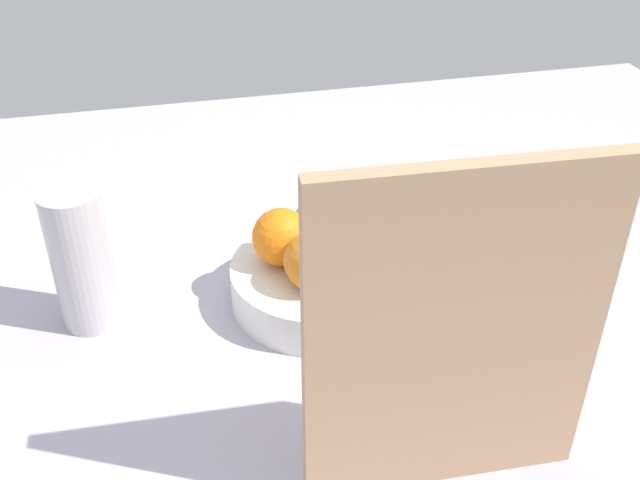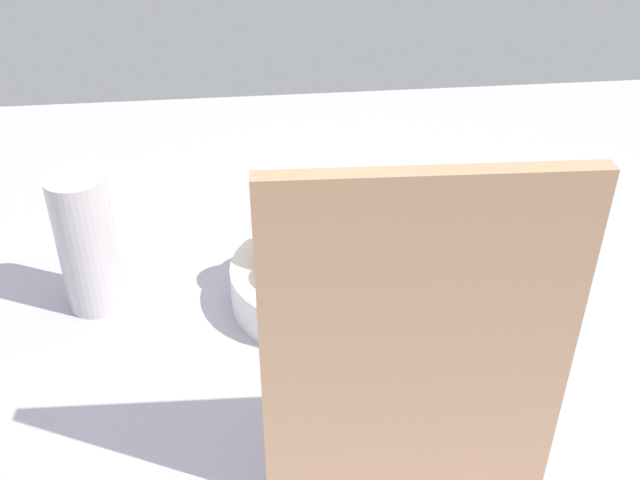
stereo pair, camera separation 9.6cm
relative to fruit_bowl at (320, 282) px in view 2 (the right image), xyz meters
The scene contains 9 objects.
ground_plane 5.78cm from the fruit_bowl, 137.19° to the right, with size 180.00×140.00×3.00cm, color #B0ABBE.
fruit_bowl is the anchor object (origin of this frame).
orange_front_left 8.41cm from the fruit_bowl, 23.18° to the right, with size 7.69×7.69×7.69cm, color orange.
orange_front_right 8.06cm from the fruit_bowl, 67.51° to the left, with size 7.69×7.69×7.69cm, color orange.
orange_center 8.95cm from the fruit_bowl, behind, with size 7.69×7.69×7.69cm, color orange.
orange_back_left 8.62cm from the fruit_bowl, 114.63° to the right, with size 7.69×7.69×7.69cm, color orange.
banana_bunch 6.71cm from the fruit_bowl, 166.78° to the right, with size 13.01×17.39×6.20cm.
cutting_board 35.14cm from the fruit_bowl, 99.65° to the left, with size 28.00×1.80×36.00cm, color tan.
thermos_tumbler 30.73cm from the fruit_bowl, ahead, with size 7.54×7.54×19.09cm, color #BEB8BA.
Camera 2 is at (11.58, 82.55, 62.48)cm, focal length 41.89 mm.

